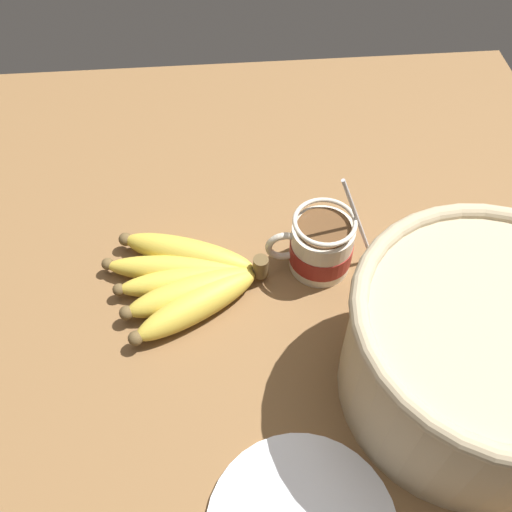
# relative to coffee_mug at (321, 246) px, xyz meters

# --- Properties ---
(table) EXTENTS (0.98, 0.98, 0.04)m
(table) POSITION_rel_coffee_mug_xyz_m (0.07, 0.01, -0.06)
(table) COLOR brown
(table) RESTS_ON ground
(coffee_mug) EXTENTS (0.14, 0.08, 0.16)m
(coffee_mug) POSITION_rel_coffee_mug_xyz_m (0.00, 0.00, 0.00)
(coffee_mug) COLOR beige
(coffee_mug) RESTS_ON table
(banana_bunch) EXTENTS (0.22, 0.19, 0.04)m
(banana_bunch) POSITION_rel_coffee_mug_xyz_m (0.17, 0.03, -0.02)
(banana_bunch) COLOR brown
(banana_bunch) RESTS_ON table
(woven_basket) EXTENTS (0.29, 0.29, 0.16)m
(woven_basket) POSITION_rel_coffee_mug_xyz_m (-0.13, 0.19, 0.05)
(woven_basket) COLOR tan
(woven_basket) RESTS_ON table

